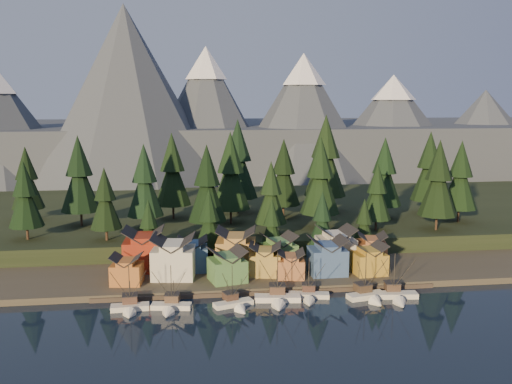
{
  "coord_description": "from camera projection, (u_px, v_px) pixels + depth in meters",
  "views": [
    {
      "loc": [
        -19.29,
        -109.61,
        44.78
      ],
      "look_at": [
        -0.7,
        30.0,
        21.64
      ],
      "focal_mm": 40.0,
      "sensor_mm": 36.0,
      "label": 1
    }
  ],
  "objects": [
    {
      "name": "tree_hill_2",
      "position": [
        105.0,
        201.0,
        155.94
      ],
      "size": [
        8.76,
        8.76,
        20.4
      ],
      "color": "#332319",
      "rests_on": "hillside"
    },
    {
      "name": "boat_6",
      "position": [
        396.0,
        291.0,
        128.3
      ],
      "size": [
        10.93,
        11.73,
        11.35
      ],
      "rotation": [
        0.0,
        0.0,
        -0.1
      ],
      "color": "beige",
      "rests_on": "ground"
    },
    {
      "name": "tree_hill_12",
      "position": [
        384.0,
        174.0,
        184.2
      ],
      "size": [
        11.43,
        11.43,
        26.62
      ],
      "color": "#332319",
      "rests_on": "hillside"
    },
    {
      "name": "tree_hill_11",
      "position": [
        377.0,
        194.0,
        168.07
      ],
      "size": [
        8.67,
        8.67,
        20.2
      ],
      "color": "#332319",
      "rests_on": "hillside"
    },
    {
      "name": "house_back_0",
      "position": [
        144.0,
        248.0,
        145.05
      ],
      "size": [
        10.39,
        10.01,
        10.85
      ],
      "rotation": [
        0.0,
        0.0,
        -0.05
      ],
      "color": "maroon",
      "rests_on": "shore_strip"
    },
    {
      "name": "house_back_3",
      "position": [
        279.0,
        249.0,
        148.37
      ],
      "size": [
        9.72,
        9.0,
        8.53
      ],
      "rotation": [
        0.0,
        0.0,
        0.21
      ],
      "color": "#4E7D43",
      "rests_on": "shore_strip"
    },
    {
      "name": "boat_4",
      "position": [
        309.0,
        291.0,
        128.57
      ],
      "size": [
        9.82,
        10.38,
        10.24
      ],
      "rotation": [
        0.0,
        0.0,
        -0.2
      ],
      "color": "beige",
      "rests_on": "ground"
    },
    {
      "name": "tree_hill_5",
      "position": [
        207.0,
        186.0,
        161.03
      ],
      "size": [
        11.25,
        11.25,
        26.2
      ],
      "color": "#332319",
      "rests_on": "hillside"
    },
    {
      "name": "tree_hill_0",
      "position": [
        25.0,
        197.0,
        156.84
      ],
      "size": [
        9.49,
        9.49,
        22.12
      ],
      "color": "#332319",
      "rests_on": "hillside"
    },
    {
      "name": "house_front_6",
      "position": [
        369.0,
        258.0,
        141.95
      ],
      "size": [
        8.31,
        7.92,
        7.69
      ],
      "rotation": [
        0.0,
        0.0,
        0.09
      ],
      "color": "#AE872C",
      "rests_on": "shore_strip"
    },
    {
      "name": "shore_strip",
      "position": [
        254.0,
        261.0,
        155.98
      ],
      "size": [
        400.0,
        50.0,
        1.5
      ],
      "primitive_type": "cube",
      "color": "#3E392D",
      "rests_on": "ground"
    },
    {
      "name": "boat_2",
      "position": [
        235.0,
        299.0,
        123.41
      ],
      "size": [
        9.35,
        9.72,
        9.96
      ],
      "rotation": [
        0.0,
        0.0,
        0.32
      ],
      "color": "white",
      "rests_on": "ground"
    },
    {
      "name": "house_front_3",
      "position": [
        265.0,
        258.0,
        141.18
      ],
      "size": [
        9.03,
        8.74,
        7.9
      ],
      "rotation": [
        0.0,
        0.0,
        -0.19
      ],
      "color": "olive",
      "rests_on": "shore_strip"
    },
    {
      "name": "tree_hill_10",
      "position": [
        325.0,
        159.0,
        195.2
      ],
      "size": [
        14.38,
        14.38,
        33.51
      ],
      "color": "#332319",
      "rests_on": "hillside"
    },
    {
      "name": "tree_hill_17",
      "position": [
        460.0,
        178.0,
        179.3
      ],
      "size": [
        11.14,
        11.14,
        25.95
      ],
      "color": "#332319",
      "rests_on": "hillside"
    },
    {
      "name": "tree_hill_9",
      "position": [
        320.0,
        178.0,
        170.2
      ],
      "size": [
        11.95,
        11.95,
        27.83
      ],
      "color": "#332319",
      "rests_on": "hillside"
    },
    {
      "name": "house_front_1",
      "position": [
        174.0,
        255.0,
        138.93
      ],
      "size": [
        11.25,
        10.9,
        10.45
      ],
      "rotation": [
        0.0,
        0.0,
        -0.13
      ],
      "color": "beige",
      "rests_on": "shore_strip"
    },
    {
      "name": "tree_shore_4",
      "position": [
        364.0,
        224.0,
        158.48
      ],
      "size": [
        6.87,
        6.87,
        16.01
      ],
      "color": "#332319",
      "rests_on": "shore_strip"
    },
    {
      "name": "tree_hill_13",
      "position": [
        438.0,
        181.0,
        167.86
      ],
      "size": [
        11.58,
        11.58,
        26.99
      ],
      "color": "#332319",
      "rests_on": "hillside"
    },
    {
      "name": "house_front_5",
      "position": [
        327.0,
        255.0,
        141.64
      ],
      "size": [
        9.0,
        8.22,
        9.29
      ],
      "rotation": [
        0.0,
        0.0,
        0.02
      ],
      "color": "#375382",
      "rests_on": "shore_strip"
    },
    {
      "name": "house_back_4",
      "position": [
        336.0,
        245.0,
        149.66
      ],
      "size": [
        9.68,
        9.33,
        10.07
      ],
      "rotation": [
        0.0,
        0.0,
        0.05
      ],
      "color": "beige",
      "rests_on": "shore_strip"
    },
    {
      "name": "house_front_4",
      "position": [
        291.0,
        263.0,
        139.25
      ],
      "size": [
        7.38,
        7.83,
        6.69
      ],
      "rotation": [
        0.0,
        0.0,
        -0.13
      ],
      "color": "#9E6138",
      "rests_on": "shore_strip"
    },
    {
      "name": "house_back_5",
      "position": [
        371.0,
        248.0,
        150.38
      ],
      "size": [
        8.66,
        8.74,
        8.3
      ],
      "rotation": [
        0.0,
        0.0,
        -0.19
      ],
      "color": "#965A35",
      "rests_on": "shore_strip"
    },
    {
      "name": "boat_5",
      "position": [
        369.0,
        290.0,
        128.02
      ],
      "size": [
        9.52,
        10.09,
        11.5
      ],
      "rotation": [
        0.0,
        0.0,
        0.22
      ],
      "color": "silver",
      "rests_on": "ground"
    },
    {
      "name": "house_front_2",
      "position": [
        227.0,
        264.0,
        136.25
      ],
      "size": [
        9.7,
        9.75,
        7.9
      ],
      "rotation": [
        0.0,
        0.0,
        0.23
      ],
      "color": "#4A7941",
      "rests_on": "shore_strip"
    },
    {
      "name": "tree_shore_0",
      "position": [
        149.0,
        228.0,
        150.7
      ],
      "size": [
        7.38,
        7.38,
        17.18
      ],
      "color": "#332319",
      "rests_on": "shore_strip"
    },
    {
      "name": "boat_3",
      "position": [
        278.0,
        293.0,
        126.17
      ],
      "size": [
        10.8,
        11.55,
        12.1
      ],
      "rotation": [
        0.0,
        0.0,
        -0.12
      ],
      "color": "silver",
      "rests_on": "ground"
    },
    {
      "name": "tree_hill_14",
      "position": [
        429.0,
        169.0,
        192.29
      ],
      "size": [
        12.03,
        12.03,
        28.02
      ],
      "color": "#332319",
      "rests_on": "hillside"
    },
    {
      "name": "tree_hill_3",
      "position": [
        145.0,
        183.0,
        168.5
      ],
      "size": [
        11.08,
        11.08,
        25.82
      ],
      "color": "#332319",
      "rests_on": "hillside"
    },
    {
      "name": "mountain_ridge",
      "position": [
        207.0,
        132.0,
        321.13
      ],
      "size": [
        560.0,
        190.0,
        90.0
      ],
      "color": "#484F5D",
      "rests_on": "ground"
    },
    {
      "name": "house_front_0",
      "position": [
        127.0,
        268.0,
        134.32
      ],
      "size": [
        7.84,
        7.51,
        7.05
      ],
      "rotation": [
        0.0,
        0.0,
        -0.13
      ],
      "color": "#9F5B29",
      "rests_on": "shore_strip"
    },
    {
      "name": "dock",
      "position": [
        267.0,
        290.0,
        133.04
      ],
      "size": [
        80.0,
        4.0,
        1.0
      ],
      "primitive_type": "cube",
      "color": "#463A32",
      "rests_on": "ground"
    },
    {
      "name": "boat_1",
      "position": [
        170.0,
        301.0,
        121.71
      ],
      "size": [
        9.12,
        9.67,
        10.57
      ],
      "rotation": [
        0.0,
        0.0,
        -0.16
      ],
      "color": "beige",
      "rests_on": "ground"
    },
    {
      "name": "tree_hill_15",
      "position": [
        238.0,
        162.0,
        193.38
      ],
      "size": [
        13.76,
        13.76,
        32.05
      ],
      "color": "#332319",
      "rests_on": "hillside"
    },
    {
      "name": "ground",
      "position": [
        279.0,
        319.0,
        116.98
      ],
      "size": [
        500.0,
        500.0,
        0.0
      ],
      "primitive_type": "plane",
      "color": "black",
      "rests_on": "ground"
    },
    {
      "name": "tree_hill_6",
      "position": [
        231.0,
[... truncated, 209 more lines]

